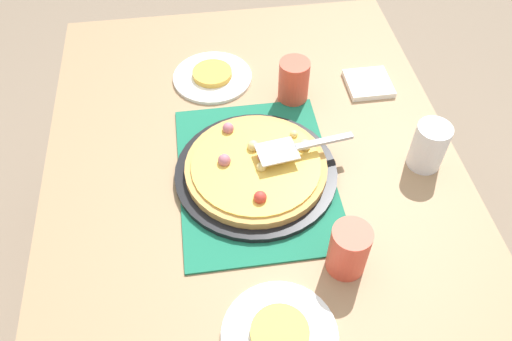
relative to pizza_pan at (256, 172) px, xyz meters
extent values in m
plane|color=#84705B|center=(0.00, 0.00, -0.76)|extent=(8.00, 8.00, 0.00)
cube|color=#9E7A56|center=(0.00, 0.00, -0.03)|extent=(1.40, 1.00, 0.03)
cube|color=#9E7A56|center=(0.64, -0.44, -0.40)|extent=(0.07, 0.07, 0.72)
cube|color=#9E7A56|center=(0.64, 0.44, -0.40)|extent=(0.07, 0.07, 0.72)
cube|color=#196B4C|center=(0.00, 0.00, -0.01)|extent=(0.48, 0.36, 0.01)
cylinder|color=black|center=(0.00, 0.00, 0.00)|extent=(0.38, 0.38, 0.01)
cylinder|color=tan|center=(0.00, 0.00, 0.02)|extent=(0.33, 0.33, 0.02)
cylinder|color=#EAB747|center=(0.00, 0.00, 0.03)|extent=(0.30, 0.30, 0.01)
sphere|color=#E5CC7F|center=(0.03, -0.12, 0.04)|extent=(0.03, 0.03, 0.03)
sphere|color=#B76675|center=(0.01, 0.07, 0.04)|extent=(0.03, 0.03, 0.03)
sphere|color=#B76675|center=(0.11, 0.05, 0.04)|extent=(0.03, 0.03, 0.03)
sphere|color=#E5CC7F|center=(0.05, 0.00, 0.04)|extent=(0.03, 0.03, 0.03)
sphere|color=#E5CC7F|center=(-0.02, -0.01, 0.04)|extent=(0.02, 0.02, 0.02)
sphere|color=#B76675|center=(0.01, -0.02, 0.04)|extent=(0.02, 0.02, 0.02)
sphere|color=#E5CC7F|center=(0.07, -0.10, 0.04)|extent=(0.02, 0.02, 0.02)
sphere|color=red|center=(-0.10, 0.01, 0.04)|extent=(0.03, 0.03, 0.03)
sphere|color=#B76675|center=(0.02, -0.03, 0.04)|extent=(0.03, 0.03, 0.03)
cylinder|color=white|center=(0.37, 0.07, -0.01)|extent=(0.22, 0.22, 0.01)
cylinder|color=white|center=(-0.39, 0.01, -0.01)|extent=(0.22, 0.22, 0.01)
cylinder|color=gold|center=(0.37, 0.07, 0.01)|extent=(0.11, 0.11, 0.02)
cylinder|color=#EAB747|center=(-0.39, 0.01, 0.01)|extent=(0.11, 0.11, 0.02)
cylinder|color=white|center=(-0.02, -0.40, 0.05)|extent=(0.08, 0.08, 0.12)
cylinder|color=#E04C38|center=(-0.26, -0.15, 0.05)|extent=(0.08, 0.08, 0.12)
cylinder|color=#E04C38|center=(0.26, -0.14, 0.05)|extent=(0.08, 0.08, 0.12)
cube|color=silver|center=(0.01, -0.05, 0.06)|extent=(0.08, 0.10, 0.00)
cube|color=#B2B2B7|center=(0.02, -0.16, 0.06)|extent=(0.04, 0.14, 0.01)
cube|color=white|center=(0.28, -0.35, -0.01)|extent=(0.12, 0.12, 0.02)
camera|label=1|loc=(-0.76, 0.11, 0.92)|focal=35.89mm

